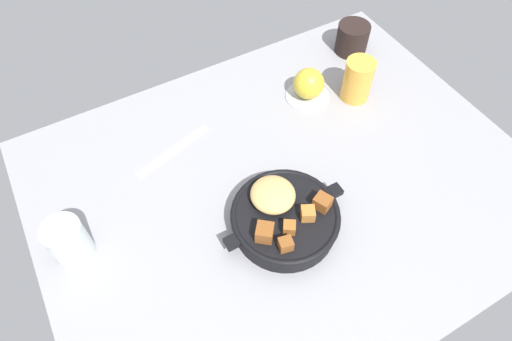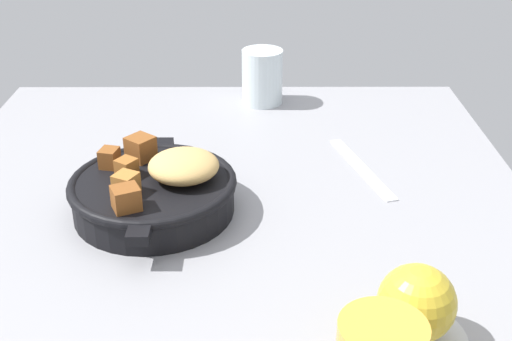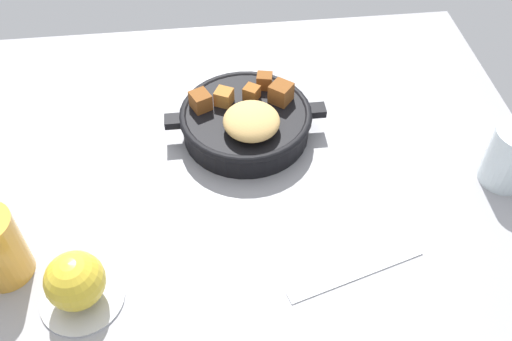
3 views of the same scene
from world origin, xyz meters
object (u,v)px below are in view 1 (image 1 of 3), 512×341
Objects in this scene: cast_iron_skillet at (284,216)px; water_glass_tall at (69,242)px; red_apple at (309,84)px; butter_knife at (173,151)px; coffee_mug_dark at (352,38)px; juice_glass_amber at (358,80)px.

water_glass_tall is (-35.38, 13.14, 1.53)cm from cast_iron_skillet.
red_apple reaches higher than butter_knife.
red_apple is at bearing -155.11° from coffee_mug_dark.
water_glass_tall reaches higher than cast_iron_skillet.
water_glass_tall is at bearing -164.23° from coffee_mug_dark.
cast_iron_skillet is 1.31× the size of butter_knife.
juice_glass_amber is 1.09× the size of water_glass_tall.
butter_knife is 28.06cm from water_glass_tall.
red_apple is at bearing 152.06° from juice_glass_amber.
cast_iron_skillet is 3.06× the size of coffee_mug_dark.
cast_iron_skillet is 38.41cm from juice_glass_amber.
cast_iron_skillet is at bearing -146.82° from juice_glass_amber.
juice_glass_amber is at bearing 33.18° from cast_iron_skillet.
butter_knife is at bearing 112.69° from cast_iron_skillet.
water_glass_tall is (-67.49, -7.85, -0.42)cm from juice_glass_amber.
juice_glass_amber is at bearing -123.30° from coffee_mug_dark.
juice_glass_amber reaches higher than butter_knife.
coffee_mug_dark is at bearing -7.25° from butter_knife.
coffee_mug_dark is (52.18, 8.35, 3.52)cm from butter_knife.
juice_glass_amber is at bearing -23.49° from butter_knife.
cast_iron_skillet is 2.68× the size of water_glass_tall.
cast_iron_skillet is at bearing -139.81° from coffee_mug_dark.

